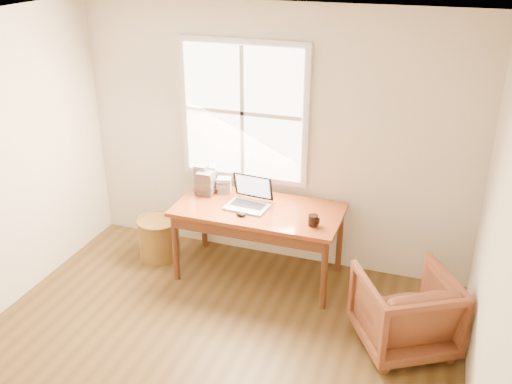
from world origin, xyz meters
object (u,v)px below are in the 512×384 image
(armchair, at_px, (405,310))
(cd_stack_a, at_px, (209,177))
(coffee_mug, at_px, (313,220))
(wicker_stool, at_px, (159,238))
(laptop, at_px, (247,194))
(desk, at_px, (259,210))

(armchair, distance_m, cd_stack_a, 2.32)
(armchair, xyz_separation_m, coffee_mug, (-0.90, 0.44, 0.46))
(wicker_stool, distance_m, laptop, 1.22)
(armchair, xyz_separation_m, laptop, (-1.58, 0.57, 0.56))
(desk, distance_m, wicker_stool, 1.23)
(armchair, xyz_separation_m, cd_stack_a, (-2.09, 0.85, 0.54))
(armchair, distance_m, laptop, 1.77)
(wicker_stool, bearing_deg, armchair, -13.30)
(desk, height_order, coffee_mug, coffee_mug)
(wicker_stool, relative_size, cd_stack_a, 1.61)
(wicker_stool, relative_size, coffee_mug, 4.22)
(coffee_mug, bearing_deg, laptop, 176.71)
(wicker_stool, xyz_separation_m, coffee_mug, (1.69, -0.18, 0.59))
(laptop, bearing_deg, wicker_stool, -177.15)
(armchair, xyz_separation_m, wicker_stool, (-2.59, 0.61, -0.13))
(armchair, height_order, wicker_stool, armchair)
(armchair, bearing_deg, desk, -52.94)
(armchair, bearing_deg, laptop, -50.42)
(desk, relative_size, wicker_stool, 3.77)
(coffee_mug, bearing_deg, wicker_stool, -177.71)
(armchair, height_order, coffee_mug, coffee_mug)
(coffee_mug, xyz_separation_m, cd_stack_a, (-1.19, 0.42, 0.08))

